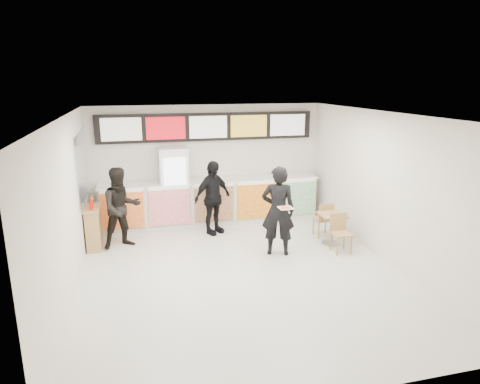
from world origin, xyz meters
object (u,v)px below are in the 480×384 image
object	(u,v)px
drinks_fridge	(174,187)
condiment_ledge	(94,227)
cafe_table	(332,223)
customer_left	(121,208)
customer_mid	(213,198)
service_counter	(211,201)
customer_main	(278,211)

from	to	relation	value
drinks_fridge	condiment_ledge	bearing A→B (deg)	-151.26
drinks_fridge	cafe_table	world-z (taller)	drinks_fridge
drinks_fridge	condiment_ledge	distance (m)	2.21
customer_left	customer_mid	bearing A→B (deg)	-7.46
service_counter	customer_main	xyz separation A→B (m)	(0.97, -2.37, 0.38)
customer_left	cafe_table	world-z (taller)	customer_left
customer_main	cafe_table	world-z (taller)	customer_main
cafe_table	service_counter	bearing A→B (deg)	140.31
cafe_table	drinks_fridge	bearing A→B (deg)	149.36
customer_mid	cafe_table	distance (m)	2.83
service_counter	customer_left	distance (m)	2.50
customer_left	condiment_ledge	distance (m)	0.76
customer_main	condiment_ledge	distance (m)	4.06
service_counter	drinks_fridge	distance (m)	1.03
customer_main	customer_left	distance (m)	3.41
service_counter	customer_mid	bearing A→B (deg)	-98.16
customer_mid	drinks_fridge	bearing A→B (deg)	106.47
drinks_fridge	customer_mid	world-z (taller)	drinks_fridge
customer_main	cafe_table	xyz separation A→B (m)	(1.37, 0.25, -0.47)
customer_left	customer_mid	xyz separation A→B (m)	(2.09, 0.37, -0.01)
drinks_fridge	condiment_ledge	xyz separation A→B (m)	(-1.89, -1.03, -0.53)
service_counter	cafe_table	world-z (taller)	service_counter
drinks_fridge	customer_main	xyz separation A→B (m)	(1.91, -2.38, -0.05)
condiment_ledge	customer_left	bearing A→B (deg)	-11.27
drinks_fridge	service_counter	bearing A→B (deg)	-0.99
customer_mid	cafe_table	world-z (taller)	customer_mid
service_counter	drinks_fridge	bearing A→B (deg)	179.01
drinks_fridge	customer_main	bearing A→B (deg)	-51.33
service_counter	customer_mid	distance (m)	0.84
drinks_fridge	customer_mid	size ratio (longest dim) A/B	1.13
drinks_fridge	customer_left	bearing A→B (deg)	-137.64
customer_left	service_counter	bearing A→B (deg)	9.92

